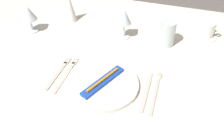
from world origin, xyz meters
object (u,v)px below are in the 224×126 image
object	(u,v)px
fork_inner	(59,71)
napkin_folded	(69,7)
fork_outer	(67,73)
spoon_soup	(156,87)
dinner_knife	(146,92)
wine_glass_centre	(124,18)
dinner_plate	(103,84)
drink_tumbler	(167,33)
toothbrush_package	(103,81)
wine_glass_left	(29,14)
coffee_cup_left	(206,28)

from	to	relation	value
fork_inner	napkin_folded	xyz separation A→B (m)	(-0.13, 0.40, 0.08)
fork_outer	spoon_soup	size ratio (longest dim) A/B	0.96
dinner_knife	wine_glass_centre	world-z (taller)	wine_glass_centre
dinner_plate	drink_tumbler	world-z (taller)	drink_tumbler
dinner_knife	dinner_plate	bearing A→B (deg)	-175.43
fork_inner	fork_outer	bearing A→B (deg)	0.81
toothbrush_package	fork_inner	distance (m)	0.20
fork_outer	fork_inner	distance (m)	0.04
wine_glass_centre	napkin_folded	bearing A→B (deg)	167.32
dinner_plate	fork_outer	size ratio (longest dim) A/B	1.26
toothbrush_package	napkin_folded	size ratio (longest dim) A/B	1.26
drink_tumbler	dinner_plate	bearing A→B (deg)	-119.41
dinner_knife	wine_glass_left	size ratio (longest dim) A/B	1.59
spoon_soup	napkin_folded	xyz separation A→B (m)	(-0.53, 0.37, 0.08)
dinner_knife	wine_glass_centre	distance (m)	0.40
fork_inner	wine_glass_centre	distance (m)	0.39
dinner_plate	dinner_knife	size ratio (longest dim) A/B	1.28
dinner_plate	napkin_folded	bearing A→B (deg)	127.74
dinner_plate	wine_glass_left	xyz separation A→B (m)	(-0.47, 0.27, 0.09)
fork_inner	drink_tumbler	size ratio (longest dim) A/B	1.67
dinner_knife	spoon_soup	world-z (taller)	spoon_soup
fork_inner	drink_tumbler	distance (m)	0.52
fork_outer	spoon_soup	distance (m)	0.37
wine_glass_centre	drink_tumbler	world-z (taller)	wine_glass_centre
fork_outer	dinner_knife	distance (m)	0.33
dinner_knife	drink_tumbler	world-z (taller)	drink_tumbler
spoon_soup	napkin_folded	size ratio (longest dim) A/B	1.42
wine_glass_left	drink_tumbler	world-z (taller)	wine_glass_left
wine_glass_left	drink_tumbler	distance (m)	0.68
napkin_folded	wine_glass_left	bearing A→B (deg)	-133.70
toothbrush_package	wine_glass_left	size ratio (longest dim) A/B	1.50
dinner_plate	napkin_folded	size ratio (longest dim) A/B	1.72
coffee_cup_left	napkin_folded	distance (m)	0.70
wine_glass_left	drink_tumbler	bearing A→B (deg)	6.88
coffee_cup_left	napkin_folded	size ratio (longest dim) A/B	0.67
toothbrush_package	dinner_knife	world-z (taller)	toothbrush_package
drink_tumbler	coffee_cup_left	bearing A→B (deg)	34.67
drink_tumbler	spoon_soup	bearing A→B (deg)	-89.18
dinner_knife	wine_glass_left	distance (m)	0.69
fork_inner	wine_glass_centre	bearing A→B (deg)	59.84
coffee_cup_left	fork_outer	bearing A→B (deg)	-140.27
dinner_knife	wine_glass_left	bearing A→B (deg)	158.23
dinner_plate	toothbrush_package	bearing A→B (deg)	0.00
toothbrush_package	fork_outer	bearing A→B (deg)	171.55
spoon_soup	fork_inner	bearing A→B (deg)	-176.19
fork_outer	drink_tumbler	bearing A→B (deg)	41.93
fork_outer	wine_glass_left	distance (m)	0.40
fork_outer	wine_glass_centre	xyz separation A→B (m)	(0.15, 0.33, 0.10)
coffee_cup_left	wine_glass_centre	bearing A→B (deg)	-162.58
toothbrush_package	drink_tumbler	world-z (taller)	drink_tumbler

